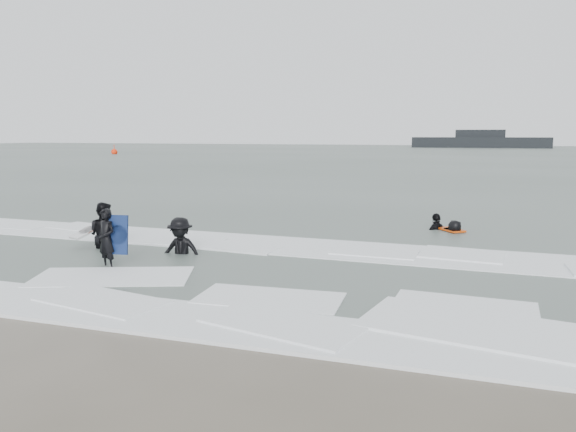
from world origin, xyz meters
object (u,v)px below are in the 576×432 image
(surfer_right_far, at_px, (455,234))
(buoy, at_px, (114,152))
(vessel_horizon, at_px, (480,141))
(surfer_right_near, at_px, (436,231))
(surfer_breaker, at_px, (181,256))
(surfer_wading, at_px, (105,249))
(surfer_centre, at_px, (108,269))

(surfer_right_far, distance_m, buoy, 80.71)
(vessel_horizon, bearing_deg, surfer_right_far, -89.38)
(surfer_right_near, height_order, buoy, buoy)
(surfer_breaker, distance_m, buoy, 80.74)
(surfer_wading, bearing_deg, surfer_right_near, -140.67)
(surfer_centre, distance_m, vessel_horizon, 131.41)
(surfer_right_far, bearing_deg, surfer_breaker, -10.68)
(buoy, bearing_deg, surfer_wading, -53.47)
(surfer_right_far, bearing_deg, surfer_centre, -6.60)
(surfer_wading, distance_m, surfer_right_far, 11.02)
(surfer_breaker, relative_size, buoy, 1.16)
(surfer_wading, bearing_deg, surfer_right_far, -144.91)
(vessel_horizon, bearing_deg, surfer_centre, -92.79)
(surfer_wading, distance_m, surfer_breaker, 2.54)
(buoy, bearing_deg, surfer_right_far, -45.65)
(surfer_centre, distance_m, buoy, 81.66)
(surfer_wading, height_order, buoy, buoy)
(surfer_breaker, xyz_separation_m, vessel_horizon, (5.45, 129.38, 1.58))
(surfer_wading, xyz_separation_m, surfer_right_far, (9.31, 5.88, 0.00))
(surfer_breaker, distance_m, surfer_right_near, 8.96)
(surfer_wading, height_order, surfer_right_far, surfer_wading)
(surfer_right_near, distance_m, buoy, 79.88)
(surfer_breaker, bearing_deg, buoy, 122.61)
(surfer_wading, bearing_deg, surfer_centre, 132.05)
(surfer_centre, xyz_separation_m, surfer_wading, (-1.60, 1.96, 0.00))
(surfer_centre, xyz_separation_m, surfer_right_far, (7.72, 7.84, 0.00))
(surfer_right_near, distance_m, vessel_horizon, 122.87)
(surfer_right_far, xyz_separation_m, buoy, (-56.42, 57.71, 0.42))
(surfer_wading, relative_size, vessel_horizon, 0.06)
(buoy, bearing_deg, surfer_right_near, -45.70)
(surfer_right_near, bearing_deg, surfer_wading, -16.29)
(surfer_breaker, height_order, surfer_right_far, surfer_breaker)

